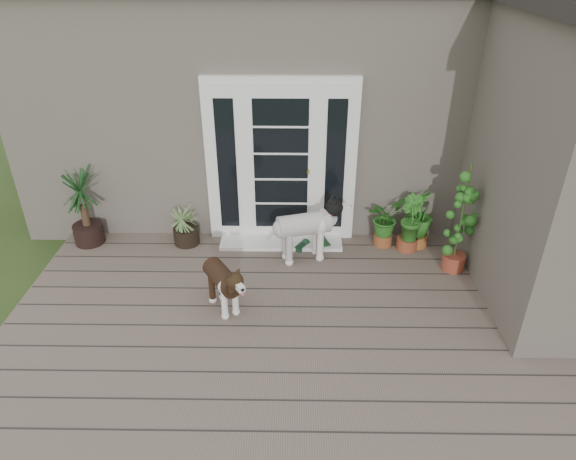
{
  "coord_description": "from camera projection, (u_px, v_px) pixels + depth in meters",
  "views": [
    {
      "loc": [
        -0.03,
        -3.41,
        3.65
      ],
      "look_at": [
        -0.1,
        1.75,
        0.7
      ],
      "focal_mm": 31.84,
      "sensor_mm": 36.0,
      "label": 1
    }
  ],
  "objects": [
    {
      "name": "door_step",
      "position": [
        281.0,
        242.0,
        6.78
      ],
      "size": [
        1.6,
        0.4,
        0.05
      ],
      "primitive_type": "cube",
      "color": "white",
      "rests_on": "deck"
    },
    {
      "name": "deck",
      "position": [
        296.0,
        353.0,
        5.09
      ],
      "size": [
        6.2,
        4.6,
        0.12
      ],
      "primitive_type": "cube",
      "color": "#6B5B4C",
      "rests_on": "ground"
    },
    {
      "name": "herb_a",
      "position": [
        384.0,
        225.0,
        6.63
      ],
      "size": [
        0.64,
        0.64,
        0.58
      ],
      "primitive_type": "imported",
      "rotation": [
        0.0,
        0.0,
        0.92
      ],
      "color": "#1A5D1F",
      "rests_on": "deck"
    },
    {
      "name": "door_unit",
      "position": [
        281.0,
        162.0,
        6.43
      ],
      "size": [
        1.9,
        0.14,
        2.15
      ],
      "primitive_type": "cube",
      "color": "white",
      "rests_on": "deck"
    },
    {
      "name": "clog_left",
      "position": [
        324.0,
        242.0,
        6.74
      ],
      "size": [
        0.23,
        0.32,
        0.09
      ],
      "primitive_type": null,
      "rotation": [
        0.0,
        0.0,
        0.34
      ],
      "color": "#173A1C",
      "rests_on": "deck"
    },
    {
      "name": "brindle_dog",
      "position": [
        223.0,
        286.0,
        5.47
      ],
      "size": [
        0.64,
        0.77,
        0.6
      ],
      "primitive_type": null,
      "rotation": [
        0.0,
        0.0,
        3.71
      ],
      "color": "#352013",
      "rests_on": "deck"
    },
    {
      "name": "yucca",
      "position": [
        83.0,
        207.0,
        6.57
      ],
      "size": [
        0.8,
        0.8,
        1.05
      ],
      "primitive_type": null,
      "rotation": [
        0.0,
        0.0,
        0.11
      ],
      "color": "black",
      "rests_on": "deck"
    },
    {
      "name": "sapling",
      "position": [
        462.0,
        217.0,
        5.92
      ],
      "size": [
        0.5,
        0.5,
        1.45
      ],
      "primitive_type": null,
      "rotation": [
        0.0,
        0.0,
        0.18
      ],
      "color": "#205719",
      "rests_on": "deck"
    },
    {
      "name": "house_main",
      "position": [
        297.0,
        92.0,
        8.03
      ],
      "size": [
        7.4,
        4.0,
        3.1
      ],
      "primitive_type": "cube",
      "color": "#665E54",
      "rests_on": "ground"
    },
    {
      "name": "herb_b",
      "position": [
        408.0,
        231.0,
        6.55
      ],
      "size": [
        0.45,
        0.45,
        0.54
      ],
      "primitive_type": "imported",
      "rotation": [
        0.0,
        0.0,
        1.88
      ],
      "color": "#205418",
      "rests_on": "deck"
    },
    {
      "name": "herb_c",
      "position": [
        418.0,
        223.0,
        6.61
      ],
      "size": [
        0.49,
        0.49,
        0.64
      ],
      "primitive_type": "imported",
      "rotation": [
        0.0,
        0.0,
        4.51
      ],
      "color": "#19581B",
      "rests_on": "deck"
    },
    {
      "name": "spider_plant",
      "position": [
        185.0,
        223.0,
        6.66
      ],
      "size": [
        0.65,
        0.65,
        0.59
      ],
      "primitive_type": null,
      "rotation": [
        0.0,
        0.0,
        -0.19
      ],
      "color": "#729159",
      "rests_on": "deck"
    },
    {
      "name": "clog_right",
      "position": [
        302.0,
        246.0,
        6.67
      ],
      "size": [
        0.26,
        0.3,
        0.08
      ],
      "primitive_type": null,
      "rotation": [
        0.0,
        0.0,
        -0.58
      ],
      "color": "#14331D",
      "rests_on": "deck"
    },
    {
      "name": "white_dog",
      "position": [
        304.0,
        234.0,
        6.29
      ],
      "size": [
        0.94,
        0.61,
        0.73
      ],
      "primitive_type": null,
      "rotation": [
        0.0,
        0.0,
        -1.28
      ],
      "color": "white",
      "rests_on": "deck"
    }
  ]
}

